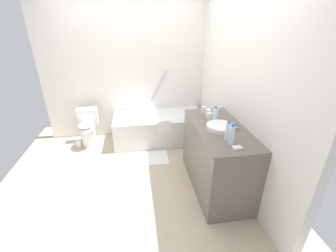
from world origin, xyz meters
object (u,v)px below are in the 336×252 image
sink_basin (220,127)px  drinking_glass_2 (208,113)px  bathtub (159,127)px  soap_dish (237,148)px  water_bottle_2 (215,115)px  bath_mat (152,158)px  drinking_glass_0 (204,110)px  sink_faucet (235,125)px  toilet (88,128)px  toilet_paper_roll (79,144)px  drinking_glass_1 (209,116)px  water_bottle_1 (228,132)px  water_bottle_0 (232,135)px

sink_basin → drinking_glass_2: bearing=91.8°
bathtub → soap_dish: 2.08m
water_bottle_2 → bath_mat: water_bottle_2 is taller
water_bottle_2 → drinking_glass_0: 0.32m
bathtub → sink_faucet: bearing=-62.1°
bathtub → toilet: bathtub is taller
bathtub → toilet_paper_roll: bearing=-178.2°
drinking_glass_1 → bath_mat: drinking_glass_1 is taller
bathtub → water_bottle_1: bathtub is taller
toilet → drinking_glass_1: 2.24m
drinking_glass_1 → soap_dish: size_ratio=0.98×
water_bottle_1 → toilet_paper_roll: 2.78m
water_bottle_2 → toilet_paper_roll: bearing=150.1°
bathtub → drinking_glass_2: bathtub is taller
sink_faucet → drinking_glass_0: drinking_glass_0 is taller
drinking_glass_2 → toilet_paper_roll: (-2.02, 0.98, -0.87)m
water_bottle_1 → sink_basin: bearing=86.2°
water_bottle_0 → bath_mat: (-0.75, 1.19, -0.99)m
water_bottle_2 → drinking_glass_2: bearing=97.3°
water_bottle_2 → drinking_glass_1: (-0.04, 0.09, -0.05)m
drinking_glass_2 → bath_mat: bearing=151.8°
toilet_paper_roll → sink_faucet: bearing=-32.1°
toilet → water_bottle_1: bearing=46.4°
sink_basin → water_bottle_0: water_bottle_0 is taller
toilet → water_bottle_0: size_ratio=2.85×
toilet_paper_roll → drinking_glass_1: bearing=-28.5°
sink_faucet → water_bottle_2: water_bottle_2 is taller
drinking_glass_0 → drinking_glass_1: (0.01, -0.23, -0.00)m
sink_basin → water_bottle_2: water_bottle_2 is taller
water_bottle_1 → water_bottle_2: bearing=86.5°
sink_basin → toilet_paper_roll: (-2.04, 1.40, -0.85)m
toilet_paper_roll → bathtub: bearing=1.8°
bathtub → drinking_glass_1: size_ratio=18.47×
water_bottle_0 → water_bottle_2: water_bottle_0 is taller
sink_basin → soap_dish: (0.02, -0.46, -0.02)m
toilet → drinking_glass_2: (1.84, -1.05, 0.61)m
toilet → drinking_glass_0: drinking_glass_0 is taller
water_bottle_1 → toilet_paper_roll: water_bottle_1 is taller
sink_basin → sink_faucet: bearing=0.0°
water_bottle_0 → toilet: bearing=135.0°
drinking_glass_1 → bath_mat: 1.29m
bathtub → drinking_glass_0: bathtub is taller
water_bottle_0 → drinking_glass_1: size_ratio=2.64×
sink_faucet → soap_dish: (-0.17, -0.46, -0.03)m
drinking_glass_0 → soap_dish: 0.99m
sink_faucet → water_bottle_0: size_ratio=0.66×
toilet → water_bottle_2: 2.34m
sink_basin → soap_dish: sink_basin is taller
sink_basin → drinking_glass_1: bearing=95.8°
sink_basin → sink_faucet: (0.19, 0.00, 0.01)m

